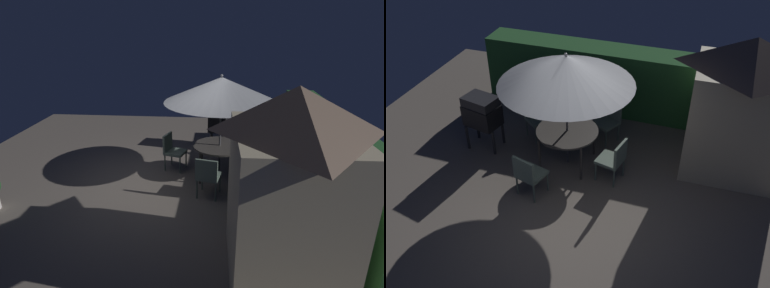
% 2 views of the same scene
% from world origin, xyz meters
% --- Properties ---
extents(ground_plane, '(11.00, 11.00, 0.00)m').
position_xyz_m(ground_plane, '(0.00, 0.00, 0.00)').
color(ground_plane, '#6B6056').
extents(hedge_backdrop, '(6.58, 0.79, 1.56)m').
position_xyz_m(hedge_backdrop, '(0.00, 3.50, 0.78)').
color(hedge_backdrop, '#28602D').
rests_on(hedge_backdrop, ground).
extents(garden_shed, '(1.94, 1.61, 2.76)m').
position_xyz_m(garden_shed, '(2.61, 2.05, 1.41)').
color(garden_shed, '#C6B793').
rests_on(garden_shed, ground).
extents(patio_table, '(1.23, 1.23, 0.79)m').
position_xyz_m(patio_table, '(-0.50, 1.14, 0.73)').
color(patio_table, '#47423D').
rests_on(patio_table, ground).
extents(patio_umbrella, '(2.54, 2.54, 2.42)m').
position_xyz_m(patio_umbrella, '(-0.50, 1.14, 2.08)').
color(patio_umbrella, '#4C4C51').
rests_on(patio_umbrella, ground).
extents(bbq_grill, '(0.79, 0.63, 1.20)m').
position_xyz_m(bbq_grill, '(-2.36, 1.12, 0.85)').
color(bbq_grill, black).
rests_on(bbq_grill, ground).
extents(chair_near_shed, '(0.62, 0.63, 0.90)m').
position_xyz_m(chair_near_shed, '(0.06, 2.22, 0.52)').
color(chair_near_shed, slate).
rests_on(chair_near_shed, ground).
extents(chair_far_side, '(0.65, 0.65, 0.90)m').
position_xyz_m(chair_far_side, '(-1.47, 1.85, 0.52)').
color(chair_far_side, slate).
rests_on(chair_far_side, ground).
extents(chair_toward_hedge, '(0.57, 0.57, 0.90)m').
position_xyz_m(chair_toward_hedge, '(-0.83, -0.02, 0.52)').
color(chair_toward_hedge, slate).
rests_on(chair_toward_hedge, ground).
extents(chair_toward_house, '(0.56, 0.55, 0.90)m').
position_xyz_m(chair_toward_house, '(0.53, 0.91, 0.52)').
color(chair_toward_house, slate).
rests_on(chair_toward_house, ground).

